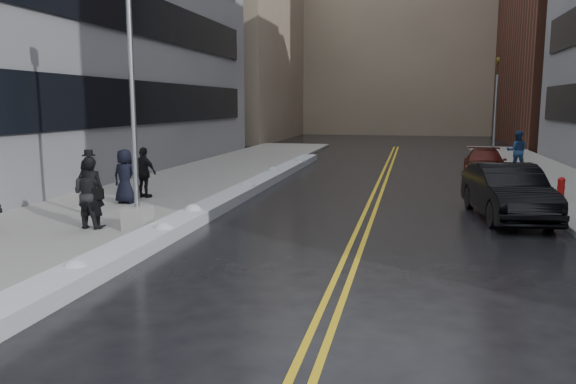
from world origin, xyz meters
The scene contains 17 objects.
ground centered at (0.00, 0.00, 0.00)m, with size 160.00×160.00×0.00m, color black.
sidewalk_west centered at (-5.75, 10.00, 0.07)m, with size 5.50×50.00×0.15m, color gray.
lane_line_left centered at (2.35, 10.00, 0.00)m, with size 0.12×50.00×0.01m, color gold.
lane_line_right centered at (2.65, 10.00, 0.00)m, with size 0.12×50.00×0.01m, color gold.
snow_ridge centered at (-2.45, 8.00, 0.17)m, with size 0.90×30.00×0.34m, color #BABDC4.
building_west_far centered at (-15.50, 44.00, 9.00)m, with size 14.00×22.00×18.00m, color gray.
building_far centered at (2.00, 60.00, 11.00)m, with size 36.00×16.00×22.00m, color gray.
lamppost centered at (-3.30, 2.00, 2.53)m, with size 0.65×0.65×7.62m.
fire_hydrant centered at (9.00, 10.00, 0.55)m, with size 0.26×0.26×0.73m.
traffic_signal centered at (8.50, 24.00, 3.40)m, with size 0.16×0.20×6.00m.
pedestrian_fedora centered at (-4.53, 1.81, 1.12)m, with size 0.71×0.47×1.95m, color black.
pedestrian_b centered at (-4.64, 1.90, 1.07)m, with size 0.90×0.70×1.85m, color black.
pedestrian_c centered at (-5.55, 5.53, 1.06)m, with size 0.89×0.58×1.82m, color black.
pedestrian_d centered at (-5.47, 6.73, 1.05)m, with size 1.05×0.44×1.79m, color black.
pedestrian_east centered at (8.82, 18.03, 1.15)m, with size 0.97×0.76×2.01m, color navy.
car_black centered at (6.62, 6.34, 0.82)m, with size 1.75×5.01×1.65m, color black.
car_maroon centered at (7.14, 16.33, 0.67)m, with size 1.87×4.59×1.33m, color #3E0D09.
Camera 1 is at (3.77, -11.40, 3.44)m, focal length 35.00 mm.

